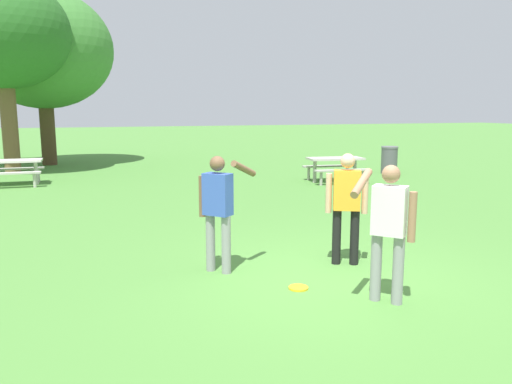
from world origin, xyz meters
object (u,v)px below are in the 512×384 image
at_px(person_thrower, 389,223).
at_px(person_catcher, 218,205).
at_px(tree_broad_center, 2,33).
at_px(tree_far_right, 42,50).
at_px(picnic_table_near, 335,164).
at_px(person_bystander, 347,201).
at_px(frisbee, 298,288).
at_px(trash_can_beside_table, 389,160).
at_px(picnic_table_far, 11,167).

bearing_deg(person_thrower, person_catcher, 131.17).
xyz_separation_m(tree_broad_center, tree_far_right, (1.10, 2.65, -0.22)).
distance_m(person_catcher, picnic_table_near, 9.26).
height_order(person_bystander, tree_broad_center, tree_broad_center).
xyz_separation_m(person_thrower, frisbee, (-0.79, 0.76, -0.95)).
relative_size(picnic_table_near, trash_can_beside_table, 1.94).
bearing_deg(trash_can_beside_table, person_catcher, -135.56).
bearing_deg(person_bystander, frisbee, -146.48).
bearing_deg(person_catcher, tree_far_right, 100.27).
height_order(picnic_table_far, trash_can_beside_table, trash_can_beside_table).
height_order(tree_broad_center, tree_far_right, tree_far_right).
relative_size(person_thrower, person_bystander, 1.00).
xyz_separation_m(person_catcher, picnic_table_far, (-3.63, 9.84, -0.40)).
bearing_deg(trash_can_beside_table, tree_broad_center, 160.38).
distance_m(person_bystander, tree_broad_center, 14.93).
distance_m(picnic_table_far, tree_broad_center, 5.24).
distance_m(frisbee, picnic_table_far, 11.73).
height_order(frisbee, tree_far_right, tree_far_right).
bearing_deg(tree_far_right, trash_can_beside_table, -31.92).
distance_m(picnic_table_near, tree_broad_center, 12.02).
distance_m(person_thrower, person_catcher, 2.36).
bearing_deg(picnic_table_near, picnic_table_far, 164.44).
bearing_deg(tree_broad_center, trash_can_beside_table, -19.62).
bearing_deg(picnic_table_far, frisbee, -67.95).
bearing_deg(person_thrower, picnic_table_far, 114.04).
bearing_deg(tree_broad_center, person_bystander, -66.41).
distance_m(frisbee, tree_broad_center, 15.46).
height_order(person_thrower, tree_far_right, tree_far_right).
xyz_separation_m(picnic_table_near, tree_far_right, (-8.61, 8.35, 4.01)).
relative_size(picnic_table_far, tree_broad_center, 0.26).
distance_m(person_bystander, picnic_table_near, 8.50).
height_order(person_thrower, person_bystander, same).
xyz_separation_m(person_catcher, tree_far_right, (-2.82, 15.57, 3.61)).
bearing_deg(trash_can_beside_table, tree_far_right, 148.08).
relative_size(person_bystander, frisbee, 6.47).
bearing_deg(person_catcher, person_bystander, -9.11).
xyz_separation_m(picnic_table_near, tree_broad_center, (-9.71, 5.70, 4.23)).
relative_size(person_thrower, tree_far_right, 0.24).
distance_m(person_thrower, tree_far_right, 18.25).
relative_size(person_catcher, frisbee, 6.47).
bearing_deg(person_bystander, tree_broad_center, 113.59).
bearing_deg(person_catcher, picnic_table_near, 51.31).
distance_m(person_bystander, tree_far_right, 16.94).
bearing_deg(picnic_table_near, tree_broad_center, 149.59).
distance_m(person_catcher, trash_can_beside_table, 12.08).
bearing_deg(person_catcher, frisbee, -52.92).
xyz_separation_m(picnic_table_far, tree_far_right, (0.81, 5.73, 4.01)).
relative_size(frisbee, tree_far_right, 0.04).
bearing_deg(picnic_table_near, person_thrower, -115.19).
distance_m(person_catcher, picnic_table_far, 10.50).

